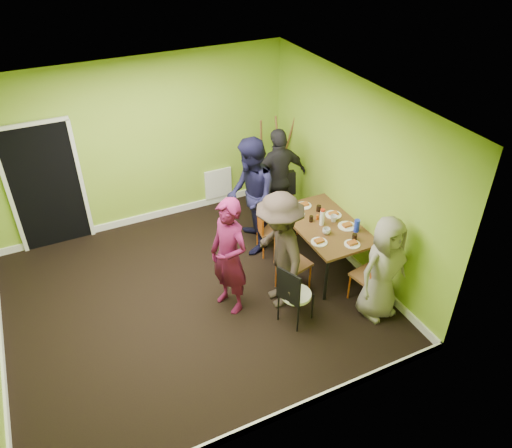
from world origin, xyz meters
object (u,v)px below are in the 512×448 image
Objects in this scene: blue_bottle at (357,226)px; dining_table at (325,227)px; thermos at (322,218)px; person_left_near at (279,251)px; person_left_far at (251,197)px; person_standing at (229,257)px; person_back_end at (279,178)px; chair_front_end at (373,274)px; chair_back_end at (283,190)px; orange_bottle at (317,217)px; chair_left_near at (290,260)px; chair_left_far at (266,225)px; easel at (275,162)px; person_front_end at (383,268)px; chair_bentwood at (293,293)px.

dining_table is at bearing 130.02° from blue_bottle.
thermos is 0.14× the size of person_left_near.
person_left_far is (-0.79, 0.89, 0.24)m from dining_table.
person_standing is 2.17m from person_back_end.
dining_table is at bearing 86.71° from chair_front_end.
chair_back_end is 12.70× the size of orange_bottle.
person_back_end reaches higher than chair_left_near.
chair_left_far is 3.87× the size of thermos.
person_back_end reaches higher than thermos.
person_standing is at bearing -100.78° from person_left_near.
person_standing is at bearing 176.20° from blue_bottle.
chair_left_far is 0.97× the size of chair_front_end.
thermos is 0.14× the size of person_standing.
blue_bottle is (0.14, -2.25, -0.00)m from easel.
person_back_end is (-0.08, 1.32, 0.17)m from dining_table.
chair_back_end reaches higher than chair_left_near.
person_back_end is at bearing 114.90° from person_standing.
easel is (0.15, 1.90, 0.15)m from dining_table.
thermos reaches higher than orange_bottle.
chair_left_near is at bearing -156.10° from thermos.
thermos is (0.69, 0.31, 0.32)m from chair_left_near.
person_left_far reaches higher than easel.
person_front_end is (0.18, -1.21, -0.11)m from thermos.
blue_bottle is 1.64m from person_left_far.
person_left_near reaches higher than dining_table.
person_back_end is at bearing 139.57° from person_left_far.
chair_back_end is at bearing 156.28° from person_left_near.
person_left_far is at bearing 168.30° from chair_left_near.
chair_left_far is 1.18m from person_left_near.
person_back_end is at bearing 133.60° from chair_bentwood.
thermos is at bearing 78.27° from person_standing.
dining_table is 1.21m from person_front_end.
chair_left_near is 1.78m from person_back_end.
person_standing is at bearing -166.62° from orange_bottle.
thermos is at bearing 50.54° from chair_left_far.
chair_left_far is at bearing 168.61° from person_left_near.
chair_left_near reaches higher than dining_table.
easel is at bearing 78.99° from chair_front_end.
thermos is (-0.01, -1.19, 0.17)m from chair_back_end.
thermos is 0.50m from blue_bottle.
person_back_end is (0.56, 0.65, 0.35)m from chair_left_far.
person_front_end is (1.11, -0.78, -0.10)m from person_left_near.
person_left_far is at bearing 177.64° from person_left_near.
chair_bentwood is at bearing -4.54° from chair_left_far.
person_front_end reaches higher than dining_table.
person_left_far is at bearing -132.77° from easel.
person_left_near is (-0.94, -0.57, 0.07)m from orange_bottle.
chair_front_end is 1.02× the size of chair_bentwood.
blue_bottle is at bearing -86.38° from easel.
chair_front_end is 0.76m from blue_bottle.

